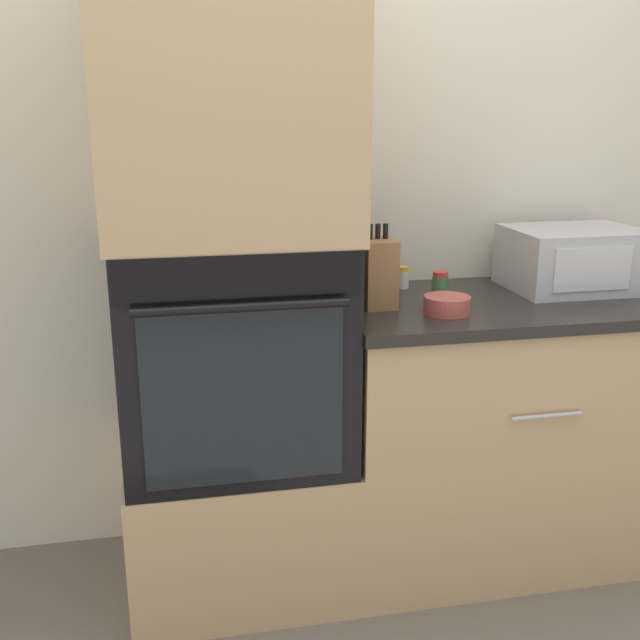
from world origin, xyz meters
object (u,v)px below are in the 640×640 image
at_px(condiment_jar_near, 403,278).
at_px(condiment_jar_mid, 440,283).
at_px(knife_block, 377,272).
at_px(wall_oven, 233,346).
at_px(microwave, 573,259).
at_px(bowl, 447,305).

height_order(condiment_jar_near, condiment_jar_mid, condiment_jar_mid).
bearing_deg(knife_block, wall_oven, -179.91).
bearing_deg(microwave, condiment_jar_mid, 178.64).
bearing_deg(bowl, knife_block, 144.12).
bearing_deg(knife_block, condiment_jar_near, 53.66).
height_order(wall_oven, bowl, wall_oven).
relative_size(wall_oven, knife_block, 2.66).
distance_m(wall_oven, microwave, 1.16).
bearing_deg(condiment_jar_near, condiment_jar_mid, -50.09).
bearing_deg(condiment_jar_mid, condiment_jar_near, 129.91).
height_order(wall_oven, knife_block, knife_block).
height_order(microwave, condiment_jar_near, microwave).
bearing_deg(microwave, bowl, -157.68).
xyz_separation_m(wall_oven, condiment_jar_mid, (0.68, 0.10, 0.14)).
bearing_deg(wall_oven, condiment_jar_mid, 7.99).
relative_size(condiment_jar_near, condiment_jar_mid, 0.97).
relative_size(wall_oven, condiment_jar_near, 9.12).
distance_m(microwave, condiment_jar_near, 0.56).
bearing_deg(condiment_jar_mid, microwave, -1.36).
relative_size(microwave, condiment_jar_near, 5.74).
height_order(wall_oven, microwave, wall_oven).
bearing_deg(bowl, condiment_jar_mid, 74.63).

